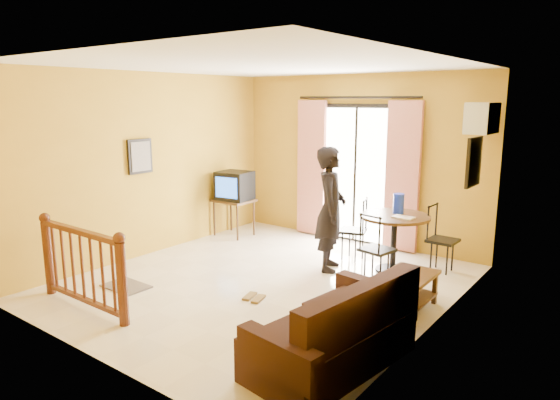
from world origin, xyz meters
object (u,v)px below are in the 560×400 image
Objects in this scene: television at (235,186)px; sofa at (336,335)px; dining_table at (394,227)px; coffee_table at (404,288)px; standing_person at (331,209)px.

sofa is at bearing -43.90° from television.
coffee_table is (0.68, -1.19, -0.37)m from dining_table.
standing_person is (-0.76, -0.47, 0.23)m from dining_table.
dining_table is 1.42m from coffee_table.
dining_table is 0.92m from standing_person.
television is 0.62× the size of dining_table.
standing_person is (2.28, -0.51, -0.03)m from television.
television is at bearing 179.14° from dining_table.
sofa is 1.05× the size of standing_person.
television is 4.68m from sofa.
dining_table is 0.56× the size of standing_person.
television is 0.65× the size of coffee_table.
television is at bearing 51.10° from standing_person.
sofa is 2.74m from standing_person.
standing_person reaches higher than coffee_table.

